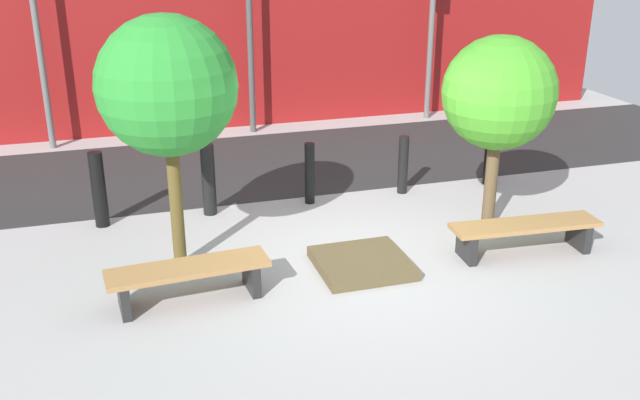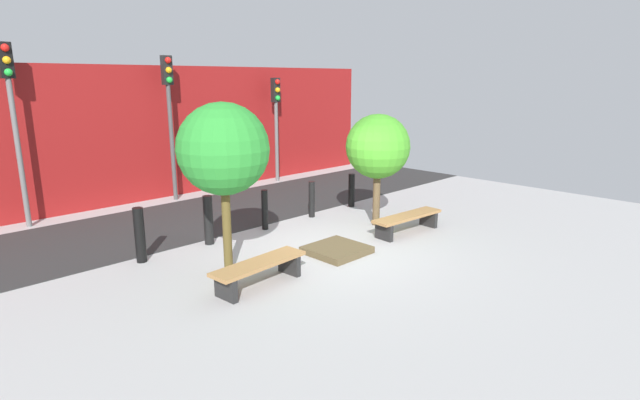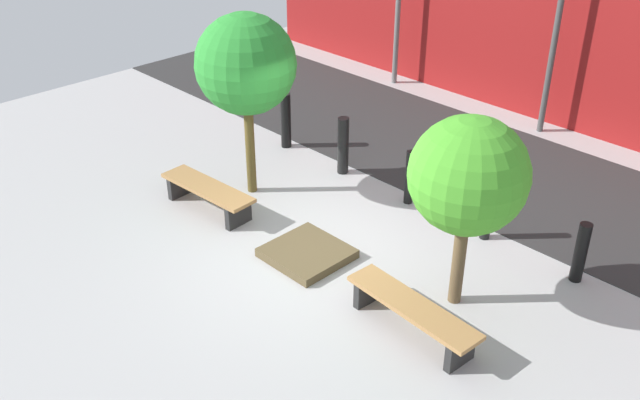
# 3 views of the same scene
# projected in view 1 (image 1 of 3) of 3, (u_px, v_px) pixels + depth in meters

# --- Properties ---
(ground_plane) EXTENTS (18.00, 18.00, 0.00)m
(ground_plane) POSITION_uv_depth(u_px,v_px,m) (359.00, 264.00, 8.83)
(ground_plane) COLOR #A4A4A4
(road_strip) EXTENTS (18.00, 3.58, 0.01)m
(road_strip) POSITION_uv_depth(u_px,v_px,m) (278.00, 162.00, 12.60)
(road_strip) COLOR #2A2A2A
(road_strip) RESTS_ON ground
(building_facade) EXTENTS (16.20, 0.50, 3.77)m
(building_facade) POSITION_uv_depth(u_px,v_px,m) (243.00, 32.00, 14.42)
(building_facade) COLOR maroon
(building_facade) RESTS_ON ground
(bench_left) EXTENTS (1.81, 0.60, 0.43)m
(bench_left) POSITION_uv_depth(u_px,v_px,m) (189.00, 275.00, 7.86)
(bench_left) COLOR black
(bench_left) RESTS_ON ground
(bench_right) EXTENTS (1.95, 0.58, 0.42)m
(bench_right) POSITION_uv_depth(u_px,v_px,m) (525.00, 231.00, 9.01)
(bench_right) COLOR black
(bench_right) RESTS_ON ground
(planter_bed) EXTENTS (1.10, 1.07, 0.13)m
(planter_bed) POSITION_uv_depth(u_px,v_px,m) (362.00, 263.00, 8.70)
(planter_bed) COLOR brown
(planter_bed) RESTS_ON ground
(tree_behind_left_bench) EXTENTS (1.60, 1.60, 3.05)m
(tree_behind_left_bench) POSITION_uv_depth(u_px,v_px,m) (167.00, 87.00, 7.98)
(tree_behind_left_bench) COLOR brown
(tree_behind_left_bench) RESTS_ON ground
(tree_behind_right_bench) EXTENTS (1.49, 1.49, 2.64)m
(tree_behind_right_bench) POSITION_uv_depth(u_px,v_px,m) (499.00, 94.00, 9.26)
(tree_behind_right_bench) COLOR brown
(tree_behind_right_bench) RESTS_ON ground
(bollard_far_left) EXTENTS (0.19, 0.19, 1.07)m
(bollard_far_left) POSITION_uv_depth(u_px,v_px,m) (99.00, 190.00, 9.77)
(bollard_far_left) COLOR black
(bollard_far_left) RESTS_ON ground
(bollard_left) EXTENTS (0.20, 0.20, 1.05)m
(bollard_left) POSITION_uv_depth(u_px,v_px,m) (208.00, 180.00, 10.18)
(bollard_left) COLOR black
(bollard_left) RESTS_ON ground
(bollard_center) EXTENTS (0.15, 0.15, 0.93)m
(bollard_center) POSITION_uv_depth(u_px,v_px,m) (310.00, 173.00, 10.61)
(bollard_center) COLOR black
(bollard_center) RESTS_ON ground
(bollard_right) EXTENTS (0.15, 0.15, 0.91)m
(bollard_right) POSITION_uv_depth(u_px,v_px,m) (403.00, 165.00, 11.02)
(bollard_right) COLOR black
(bollard_right) RESTS_ON ground
(bollard_far_right) EXTENTS (0.18, 0.18, 0.91)m
(bollard_far_right) POSITION_uv_depth(u_px,v_px,m) (490.00, 156.00, 11.43)
(bollard_far_right) COLOR black
(bollard_far_right) RESTS_ON ground
(traffic_light_mid_east) EXTENTS (0.28, 0.27, 3.43)m
(traffic_light_mid_east) POSITION_uv_depth(u_px,v_px,m) (433.00, 5.00, 14.63)
(traffic_light_mid_east) COLOR #606060
(traffic_light_mid_east) RESTS_ON ground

